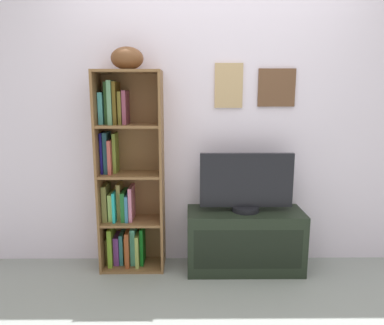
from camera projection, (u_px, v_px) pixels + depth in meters
The scene contains 5 objects.
back_wall at pixel (211, 128), 2.99m from camera, with size 4.80×0.08×2.30m.
bookshelf at pixel (125, 181), 2.93m from camera, with size 0.52×0.29×1.61m.
football at pixel (127, 58), 2.71m from camera, with size 0.25×0.17×0.17m, color brown.
tv_stand at pixel (245, 240), 2.95m from camera, with size 0.94×0.37×0.50m.
television at pixel (246, 183), 2.86m from camera, with size 0.74×0.22×0.48m.
Camera 1 is at (-0.18, -1.86, 1.45)m, focal length 33.51 mm.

